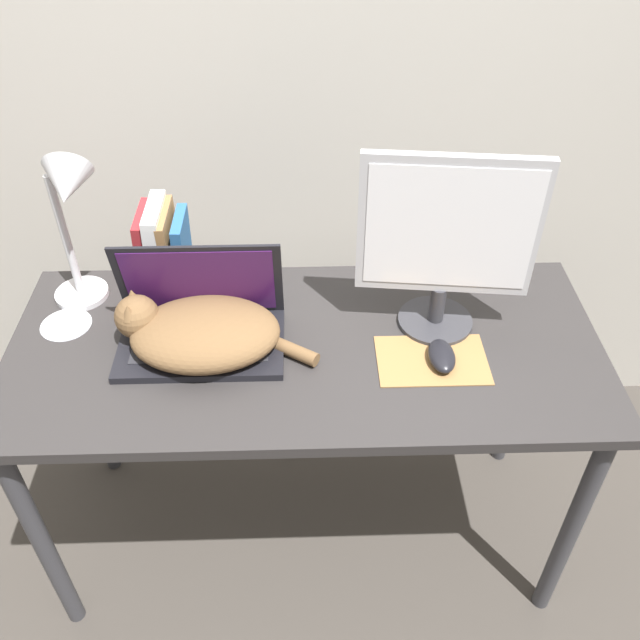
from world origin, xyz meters
TOP-DOWN VIEW (x-y plane):
  - ground_plane at (0.00, 0.00)m, footprint 12.00×12.00m
  - wall_back at (0.00, 0.88)m, footprint 8.00×0.05m
  - desk at (0.00, 0.30)m, footprint 1.37×0.61m
  - laptop at (-0.24, 0.33)m, footprint 0.37×0.23m
  - cat at (-0.24, 0.29)m, footprint 0.46×0.25m
  - external_monitor at (0.31, 0.37)m, footprint 0.39×0.18m
  - mousepad at (0.28, 0.24)m, footprint 0.25×0.16m
  - computer_mouse at (0.30, 0.24)m, footprint 0.06×0.11m
  - book_row at (-0.33, 0.50)m, footprint 0.12×0.16m
  - desk_lamp at (-0.52, 0.47)m, footprint 0.17×0.17m
  - cd_disc at (-0.57, 0.39)m, footprint 0.12×0.12m

SIDE VIEW (x-z plane):
  - ground_plane at x=0.00m, z-range 0.00..0.00m
  - desk at x=0.00m, z-range 0.29..1.04m
  - cd_disc at x=-0.57m, z-range 0.75..0.75m
  - mousepad at x=0.28m, z-range 0.75..0.75m
  - computer_mouse at x=0.30m, z-range 0.75..0.79m
  - laptop at x=-0.24m, z-range 0.68..0.92m
  - cat at x=-0.24m, z-range 0.74..0.87m
  - book_row at x=-0.33m, z-range 0.74..1.00m
  - external_monitor at x=0.31m, z-range 0.77..1.21m
  - desk_lamp at x=-0.52m, z-range 0.82..1.22m
  - wall_back at x=0.00m, z-range 0.00..2.60m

